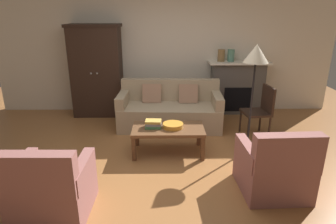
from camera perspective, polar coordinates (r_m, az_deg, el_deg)
ground_plane at (r=4.33m, az=-0.54°, el=-10.14°), size 9.60×9.60×0.00m
back_wall at (r=6.36m, az=-0.65°, el=12.72°), size 7.20×0.10×2.80m
fireplace at (r=6.46m, az=13.33°, el=4.79°), size 1.26×0.48×1.12m
armoire at (r=6.27m, az=-13.66°, el=7.81°), size 1.06×0.57×1.87m
couch at (r=5.58m, az=0.41°, el=0.35°), size 1.95×0.93×0.86m
coffee_table at (r=4.52m, az=0.08°, el=-3.67°), size 1.10×0.60×0.42m
fruit_bowl at (r=4.48m, az=1.03°, el=-2.64°), size 0.31×0.31×0.07m
book_stack at (r=4.48m, az=-2.84°, el=-2.34°), size 0.25×0.18×0.12m
mantel_vase_bronze at (r=6.23m, az=10.39°, el=10.81°), size 0.15×0.15×0.25m
mantel_vase_jade at (r=6.27m, az=12.22°, el=10.75°), size 0.14×0.14×0.25m
mantel_vase_cream at (r=6.42m, az=17.16°, el=10.34°), size 0.13×0.13×0.21m
armchair_near_left at (r=3.45m, az=-21.73°, el=-13.93°), size 0.79×0.78×0.88m
armchair_near_right at (r=3.81m, az=20.13°, el=-10.43°), size 0.81×0.80×0.88m
side_chair_wooden at (r=5.35m, az=17.73°, el=0.75°), size 0.49×0.49×0.90m
floor_lamp at (r=4.42m, az=16.80°, el=9.64°), size 0.36×0.36×1.68m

